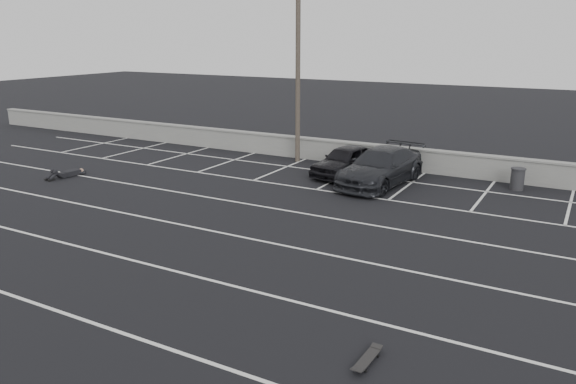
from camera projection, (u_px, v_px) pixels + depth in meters
The scene contains 9 objects.
ground at pixel (138, 262), 15.32m from camera, with size 120.00×120.00×0.00m, color black.
seawall at pixel (344, 152), 26.95m from camera, with size 50.00×0.45×1.06m.
stall_lines at pixel (228, 217), 19.07m from camera, with size 36.00×20.05×0.01m.
car_left at pixel (346, 161), 24.54m from camera, with size 1.56×3.88×1.32m, color black.
car_right at pixel (381, 167), 23.02m from camera, with size 2.07×5.09×1.48m, color black.
utility_pole at pixel (298, 71), 26.24m from camera, with size 1.14×0.23×8.51m.
trash_bin at pixel (517, 179), 22.30m from camera, with size 0.77×0.77×0.88m.
person at pixel (71, 171), 24.57m from camera, with size 1.12×2.39×0.46m, color black, non-canonical shape.
skateboard at pixel (367, 359), 10.58m from camera, with size 0.27×0.87×0.10m.
Camera 1 is at (10.52, -10.43, 6.00)m, focal length 35.00 mm.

